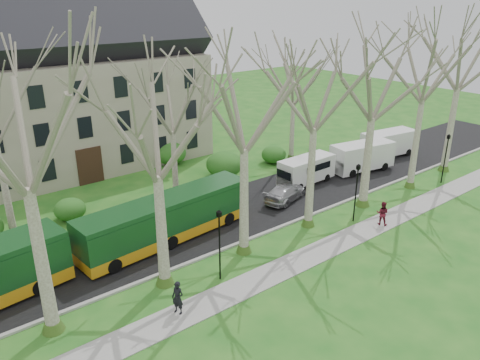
% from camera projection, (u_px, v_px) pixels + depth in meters
% --- Properties ---
extents(ground, '(120.00, 120.00, 0.00)m').
position_uv_depth(ground, '(284.00, 241.00, 31.29)').
color(ground, '#1E5F1B').
rests_on(ground, ground).
extents(sidewalk, '(70.00, 2.00, 0.06)m').
position_uv_depth(sidewalk, '(311.00, 255.00, 29.46)').
color(sidewalk, gray).
rests_on(sidewalk, ground).
extents(road, '(80.00, 8.00, 0.06)m').
position_uv_depth(road, '(233.00, 212.00, 35.28)').
color(road, black).
rests_on(road, ground).
extents(curb, '(80.00, 0.25, 0.14)m').
position_uv_depth(curb, '(269.00, 231.00, 32.35)').
color(curb, '#A5A39E').
rests_on(curb, ground).
extents(building, '(26.50, 12.20, 16.00)m').
position_uv_depth(building, '(56.00, 81.00, 42.31)').
color(building, gray).
rests_on(building, ground).
extents(tree_row_verge, '(49.00, 7.00, 14.00)m').
position_uv_depth(tree_row_verge, '(284.00, 139.00, 28.93)').
color(tree_row_verge, gray).
rests_on(tree_row_verge, ground).
extents(tree_row_far, '(33.00, 7.00, 12.00)m').
position_uv_depth(tree_row_far, '(176.00, 124.00, 36.31)').
color(tree_row_far, gray).
rests_on(tree_row_far, ground).
extents(lamp_row, '(36.22, 0.22, 4.30)m').
position_uv_depth(lamp_row, '(296.00, 211.00, 29.61)').
color(lamp_row, black).
rests_on(lamp_row, ground).
extents(hedges, '(30.60, 8.60, 2.00)m').
position_uv_depth(hedges, '(125.00, 182.00, 38.41)').
color(hedges, '#19581D').
rests_on(hedges, ground).
extents(bus_follow, '(12.55, 3.64, 3.09)m').
position_uv_depth(bus_follow, '(168.00, 218.00, 30.82)').
color(bus_follow, '#14461C').
rests_on(bus_follow, road).
extents(sedan, '(4.87, 3.08, 1.31)m').
position_uv_depth(sedan, '(285.00, 192.00, 37.10)').
color(sedan, '#A0A0A5').
rests_on(sedan, road).
extents(van_a, '(5.34, 2.04, 2.32)m').
position_uv_depth(van_a, '(306.00, 171.00, 40.30)').
color(van_a, silver).
rests_on(van_a, road).
extents(van_b, '(6.32, 3.27, 2.63)m').
position_uv_depth(van_b, '(362.00, 157.00, 43.17)').
color(van_b, silver).
rests_on(van_b, road).
extents(van_c, '(6.13, 3.04, 2.56)m').
position_uv_depth(van_c, '(388.00, 144.00, 47.08)').
color(van_c, silver).
rests_on(van_c, road).
extents(pedestrian_a, '(0.66, 0.78, 1.82)m').
position_uv_depth(pedestrian_a, '(178.00, 298.00, 23.77)').
color(pedestrian_a, black).
rests_on(pedestrian_a, sidewalk).
extents(pedestrian_b, '(0.99, 1.06, 1.75)m').
position_uv_depth(pedestrian_b, '(382.00, 213.00, 33.07)').
color(pedestrian_b, maroon).
rests_on(pedestrian_b, sidewalk).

